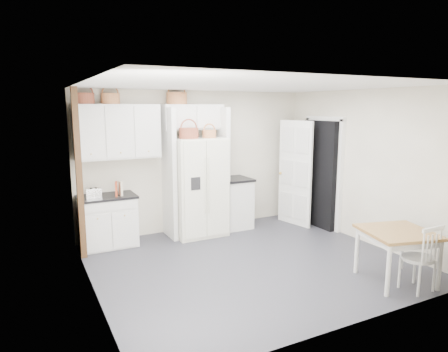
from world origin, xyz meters
TOP-DOWN VIEW (x-y plane):
  - floor at (0.00, 0.00)m, footprint 4.50×4.50m
  - ceiling at (0.00, 0.00)m, footprint 4.50×4.50m
  - wall_back at (0.00, 2.00)m, footprint 4.50×0.00m
  - wall_left at (-2.25, 0.00)m, footprint 0.00×4.00m
  - wall_right at (2.25, 0.00)m, footprint 0.00×4.00m
  - refrigerator at (-0.15, 1.61)m, footprint 0.91×0.74m
  - base_cab_left at (-1.75, 1.70)m, footprint 0.89×0.56m
  - base_cab_right at (0.65, 1.70)m, footprint 0.52×0.63m
  - dining_table at (1.38, -1.45)m, footprint 1.03×1.03m
  - windsor_chair at (1.41, -1.75)m, footprint 0.42×0.38m
  - counter_left at (-1.75, 1.70)m, footprint 0.93×0.60m
  - counter_right at (0.65, 1.70)m, footprint 0.57×0.67m
  - toaster at (-1.96, 1.62)m, footprint 0.24×0.14m
  - cookbook_red at (-1.60, 1.62)m, footprint 0.07×0.16m
  - cookbook_cream at (-1.53, 1.62)m, footprint 0.04×0.16m
  - basket_upper_a at (-1.99, 1.83)m, footprint 0.31×0.31m
  - basket_upper_b at (-1.59, 1.83)m, footprint 0.30×0.30m
  - basket_bridge_a at (-0.44, 1.83)m, footprint 0.36×0.36m
  - basket_fridge_a at (-0.35, 1.51)m, footprint 0.34×0.34m
  - basket_fridge_b at (0.04, 1.51)m, footprint 0.25×0.25m
  - upper_cabinet at (-1.50, 1.83)m, footprint 1.40×0.34m
  - bridge_cabinet at (-0.15, 1.83)m, footprint 1.12×0.34m
  - fridge_panel_left at (-0.66, 1.70)m, footprint 0.08×0.60m
  - fridge_panel_right at (0.36, 1.70)m, footprint 0.08×0.60m
  - trim_post at (-2.20, 1.35)m, footprint 0.09×0.09m
  - doorway_void at (2.16, 1.00)m, footprint 0.18×0.85m
  - door_slab at (1.80, 1.33)m, footprint 0.21×0.79m

SIDE VIEW (x-z plane):
  - floor at x=0.00m, z-range 0.00..0.00m
  - dining_table at x=1.38m, z-range 0.00..0.70m
  - base_cab_left at x=-1.75m, z-range 0.00..0.83m
  - windsor_chair at x=1.41m, z-range 0.00..0.84m
  - base_cab_right at x=0.65m, z-range 0.00..0.92m
  - counter_left at x=-1.75m, z-range 0.83..0.86m
  - refrigerator at x=-0.15m, z-range 0.00..1.77m
  - counter_right at x=0.65m, z-range 0.92..0.96m
  - toaster at x=-1.96m, z-range 0.86..1.03m
  - cookbook_red at x=-1.60m, z-range 0.86..1.10m
  - cookbook_cream at x=-1.53m, z-range 0.86..1.10m
  - doorway_void at x=2.16m, z-range 0.00..2.05m
  - door_slab at x=1.80m, z-range 0.00..2.05m
  - fridge_panel_left at x=-0.66m, z-range 0.00..2.30m
  - fridge_panel_right at x=0.36m, z-range 0.00..2.30m
  - wall_back at x=0.00m, z-range -0.95..3.55m
  - wall_left at x=-2.25m, z-range -0.70..3.30m
  - wall_right at x=2.25m, z-range -0.70..3.30m
  - trim_post at x=-2.20m, z-range 0.00..2.60m
  - basket_fridge_b at x=0.04m, z-range 1.77..1.90m
  - basket_fridge_a at x=-0.35m, z-range 1.77..1.95m
  - upper_cabinet at x=-1.50m, z-range 1.45..2.35m
  - bridge_cabinet at x=-0.15m, z-range 1.90..2.35m
  - basket_upper_a at x=-1.99m, z-range 2.35..2.52m
  - basket_upper_b at x=-1.59m, z-range 2.35..2.53m
  - basket_bridge_a at x=-0.44m, z-range 2.35..2.55m
  - ceiling at x=0.00m, z-range 2.60..2.60m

